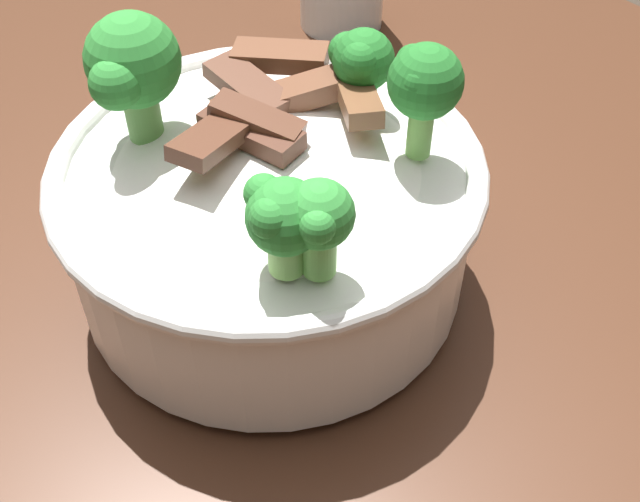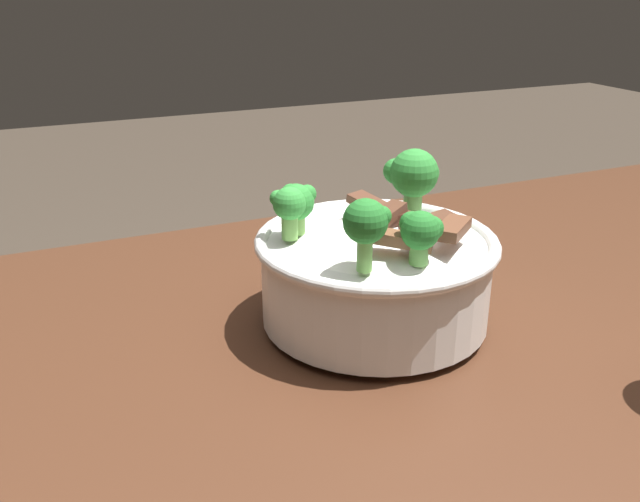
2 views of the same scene
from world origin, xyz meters
name	(u,v)px [view 1 (image 1 of 2)]	position (x,y,z in m)	size (l,w,h in m)	color
dining_table	(226,253)	(0.00, 0.00, 0.64)	(1.32, 0.78, 0.76)	#472819
rice_bowl	(269,203)	(-0.14, 0.06, 0.83)	(0.23, 0.23, 0.16)	white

